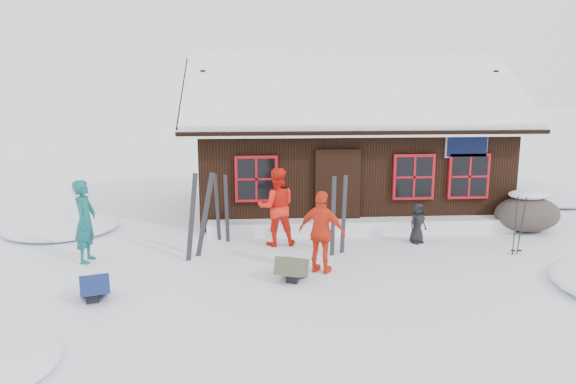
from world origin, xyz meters
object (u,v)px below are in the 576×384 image
object	(u,v)px
ski_pair_left	(198,216)
backpack_olive	(292,271)
skier_orange_left	(277,207)
skier_orange_right	(322,232)
boulder	(527,213)
skier_crouched	(418,223)
skier_teal	(85,221)
ski_poles	(518,226)
backpack_blue	(95,290)

from	to	relation	value
ski_pair_left	backpack_olive	xyz separation A→B (m)	(1.86, -1.53, -0.72)
skier_orange_left	skier_orange_right	distance (m)	2.09
boulder	backpack_olive	bearing A→B (deg)	-153.67
skier_orange_right	skier_crouched	xyz separation A→B (m)	(2.47, 1.85, -0.35)
skier_crouched	boulder	distance (m)	3.12
skier_orange_right	skier_crouched	bearing A→B (deg)	-113.39
skier_orange_right	skier_teal	bearing A→B (deg)	17.82
skier_orange_right	backpack_olive	world-z (taller)	skier_orange_right
skier_orange_right	ski_poles	distance (m)	4.46
ski_poles	backpack_olive	world-z (taller)	ski_poles
ski_pair_left	backpack_olive	world-z (taller)	ski_pair_left
skier_orange_right	skier_orange_left	bearing A→B (deg)	-38.06
skier_orange_left	backpack_blue	xyz separation A→B (m)	(-3.30, -3.01, -0.72)
skier_orange_right	backpack_blue	xyz separation A→B (m)	(-4.09, -1.08, -0.64)
skier_crouched	ski_poles	xyz separation A→B (m)	(1.91, -0.98, 0.15)
ski_pair_left	backpack_olive	size ratio (longest dim) A/B	2.96
skier_orange_left	backpack_olive	size ratio (longest dim) A/B	2.83
ski_pair_left	ski_poles	distance (m)	6.86
skier_orange_right	skier_crouched	size ratio (longest dim) A/B	1.73
backpack_blue	skier_teal	bearing A→B (deg)	90.51
skier_orange_right	skier_crouched	world-z (taller)	skier_orange_right
skier_orange_left	skier_orange_right	bearing A→B (deg)	108.39
skier_teal	skier_orange_left	bearing A→B (deg)	-71.55
skier_crouched	boulder	bearing A→B (deg)	-14.30
ski_poles	backpack_olive	size ratio (longest dim) A/B	2.09
boulder	backpack_blue	bearing A→B (deg)	-158.75
ski_pair_left	ski_poles	world-z (taller)	ski_pair_left
skier_teal	skier_orange_right	xyz separation A→B (m)	(4.78, -1.02, -0.05)
skier_teal	backpack_olive	bearing A→B (deg)	-103.00
skier_orange_left	boulder	size ratio (longest dim) A/B	1.11
skier_teal	ski_poles	world-z (taller)	skier_teal
skier_orange_left	skier_teal	bearing A→B (deg)	9.19
boulder	ski_poles	world-z (taller)	ski_poles
skier_orange_right	skier_crouched	distance (m)	3.10
skier_teal	skier_crouched	world-z (taller)	skier_teal
boulder	ski_poles	distance (m)	2.10
skier_teal	boulder	distance (m)	10.40
skier_crouched	ski_pair_left	size ratio (longest dim) A/B	0.50
skier_orange_right	boulder	world-z (taller)	skier_orange_right
skier_orange_left	ski_poles	bearing A→B (deg)	164.56
ski_pair_left	backpack_blue	xyz separation A→B (m)	(-1.61, -2.23, -0.72)
backpack_blue	backpack_olive	xyz separation A→B (m)	(3.47, 0.70, -0.00)
skier_orange_right	ski_pair_left	size ratio (longest dim) A/B	0.87
skier_teal	skier_crouched	bearing A→B (deg)	-77.94
skier_orange_left	skier_orange_right	xyz separation A→B (m)	(0.79, -1.93, -0.08)
skier_teal	boulder	world-z (taller)	skier_teal
skier_crouched	boulder	world-z (taller)	skier_crouched
skier_orange_left	boulder	distance (m)	6.32
skier_teal	backpack_blue	size ratio (longest dim) A/B	2.73
ski_pair_left	backpack_blue	bearing A→B (deg)	-158.42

